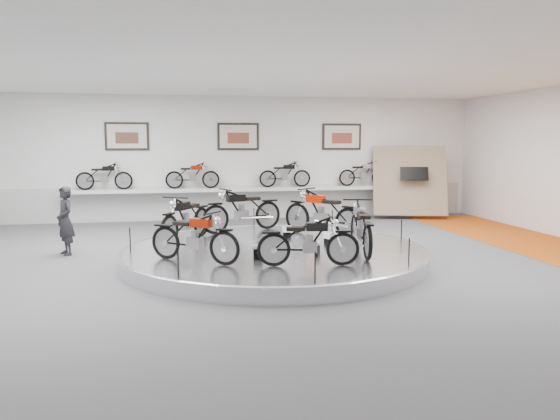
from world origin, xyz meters
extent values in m
plane|color=#505052|center=(0.00, 0.00, 0.00)|extent=(16.00, 16.00, 0.00)
plane|color=white|center=(0.00, 0.00, 4.00)|extent=(16.00, 16.00, 0.00)
plane|color=white|center=(0.00, 7.00, 2.00)|extent=(16.00, 0.00, 16.00)
plane|color=white|center=(0.00, -7.00, 2.00)|extent=(16.00, 0.00, 16.00)
cube|color=#BCBCBA|center=(0.00, 6.98, 0.55)|extent=(15.68, 0.04, 1.10)
cylinder|color=silver|center=(0.00, 0.30, 0.15)|extent=(6.40, 6.40, 0.30)
torus|color=#B2B2BA|center=(0.00, 0.30, 0.27)|extent=(6.40, 6.40, 0.10)
cube|color=silver|center=(0.00, 6.70, 1.00)|extent=(11.00, 0.55, 0.10)
cube|color=beige|center=(-3.50, 6.96, 2.70)|extent=(1.35, 0.06, 0.88)
cube|color=beige|center=(0.00, 6.96, 2.70)|extent=(1.35, 0.06, 0.88)
cube|color=beige|center=(3.50, 6.96, 2.70)|extent=(1.35, 0.06, 0.88)
cube|color=#917661|center=(5.60, 6.10, 1.25)|extent=(2.56, 1.52, 2.30)
imported|color=black|center=(-4.47, 1.91, 0.77)|extent=(0.60, 0.67, 1.55)
camera|label=1|loc=(-1.97, -10.86, 2.52)|focal=35.00mm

